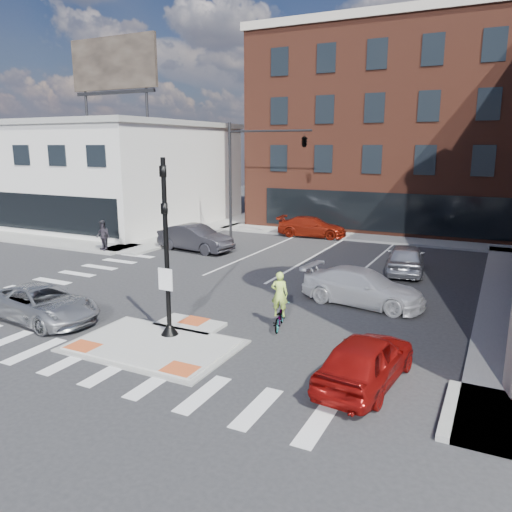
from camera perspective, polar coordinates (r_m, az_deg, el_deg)
The scene contains 19 objects.
ground at distance 17.36m, azimuth -10.60°, elevation -9.57°, with size 120.00×120.00×0.00m, color #28282B.
refuge_island at distance 17.15m, azimuth -11.14°, elevation -9.69°, with size 5.40×4.65×0.13m.
sidewalk_nw at distance 39.18m, azimuth -16.80°, elevation 2.60°, with size 23.50×20.50×0.15m.
sidewalk_n at distance 35.97m, azimuth 15.10°, elevation 1.86°, with size 26.00×3.00×0.15m, color gray.
building_nw at distance 45.71m, azimuth -17.91°, elevation 9.13°, with size 20.40×16.40×14.40m.
building_n at distance 45.26m, azimuth 18.33°, elevation 13.61°, with size 24.40×18.40×15.50m.
building_far_left at distance 66.21m, azimuth 14.71°, elevation 10.86°, with size 10.00×12.00×10.00m, color slate.
building_far_right at distance 66.73m, azimuth 26.30°, elevation 10.87°, with size 12.00×12.00×12.00m, color brown.
signal_pole at distance 16.93m, azimuth -10.12°, elevation -1.73°, with size 0.60×0.60×5.98m.
mast_arm_signal at distance 33.50m, azimuth 3.13°, elevation 12.07°, with size 6.10×2.24×8.00m.
silver_suv at distance 20.43m, azimuth -23.23°, elevation -5.01°, with size 2.22×4.82×1.34m, color #A0A2A6.
red_sedan at distance 14.28m, azimuth 12.45°, elevation -11.48°, with size 1.73×4.29×1.46m, color maroon.
white_pickup at distance 21.12m, azimuth 12.11°, elevation -3.50°, with size 2.07×5.10×1.48m, color white.
bg_car_dark at distance 31.34m, azimuth -6.96°, elevation 2.05°, with size 1.73×4.97×1.64m, color #28272C.
bg_car_silver at distance 26.81m, azimuth 16.71°, elevation -0.25°, with size 1.86×4.61×1.57m, color #B8B9BF.
bg_car_red at distance 36.26m, azimuth 6.41°, elevation 3.33°, with size 2.01×4.94×1.43m, color maroon.
cyclist at distance 18.04m, azimuth 2.68°, elevation -6.11°, with size 0.97×1.74×2.11m.
pedestrian_a at distance 32.00m, azimuth -17.12°, elevation 2.27°, with size 0.90×0.70×1.85m, color black.
pedestrian_b at distance 32.05m, azimuth -17.06°, elevation 2.15°, with size 0.99×0.41×1.69m, color #37313C.
Camera 1 is at (9.88, -12.73, 6.47)m, focal length 35.00 mm.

